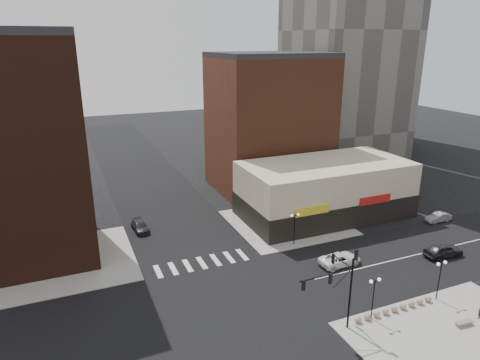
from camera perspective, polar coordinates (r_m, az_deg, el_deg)
ground at (r=44.06m, az=-1.55°, el=-15.74°), size 240.00×240.00×0.00m
road_ew at (r=44.06m, az=-1.55°, el=-15.73°), size 200.00×14.00×0.02m
road_ns at (r=44.06m, az=-1.55°, el=-15.73°), size 14.00×200.00×0.02m
sidewalk_nw at (r=54.47m, az=-22.07°, el=-10.05°), size 15.00×15.00×0.12m
sidewalk_ne at (r=61.10m, az=6.19°, el=-5.64°), size 15.00×15.00×0.12m
sidewalk_se at (r=43.09m, az=27.84°, el=-18.90°), size 18.00×14.00×0.12m
building_nw at (r=54.32m, az=-28.47°, el=3.08°), size 16.00×15.00×25.00m
building_ne_midrise at (r=72.61m, az=3.87°, el=7.30°), size 18.00×15.00×22.00m
building_ne_row at (r=63.53m, az=11.21°, el=-1.80°), size 24.20×12.20×8.00m
traffic_signal at (r=38.64m, az=13.14°, el=-12.86°), size 5.59×3.09×7.77m
street_lamp_se_a at (r=41.47m, az=17.47°, el=-13.64°), size 1.22×0.32×4.16m
street_lamp_se_b at (r=46.60m, az=25.18°, el=-10.90°), size 1.22×0.32×4.16m
street_lamp_ne at (r=53.50m, az=7.32°, el=-5.46°), size 1.22×0.32×4.16m
bollard_row at (r=44.58m, az=19.88°, el=-15.84°), size 9.02×0.62×0.62m
white_suv at (r=51.09m, az=13.16°, el=-10.24°), size 5.12×2.56×1.39m
dark_sedan_east at (r=56.87m, az=25.49°, el=-8.44°), size 4.96×2.23×1.66m
silver_sedan at (r=67.14m, az=24.91°, el=-4.54°), size 3.92×1.46×1.28m
dark_sedan_north at (r=59.61m, az=-13.18°, el=-6.05°), size 2.12×4.53×1.28m
pedestrian at (r=46.57m, az=29.40°, el=-14.94°), size 0.70×0.57×1.64m
stone_bench at (r=45.28m, az=27.71°, el=-16.55°), size 1.73×0.64×0.39m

